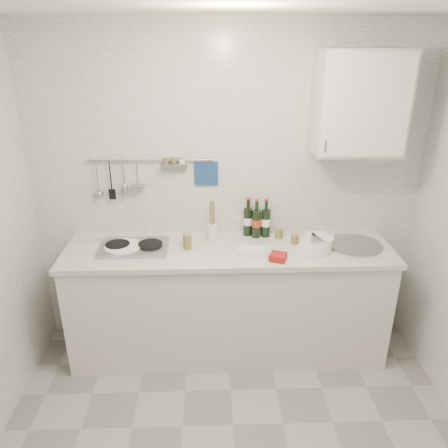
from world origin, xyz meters
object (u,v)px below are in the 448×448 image
(wall_cabinet, at_px, (360,103))
(plate_stack_hob, at_px, (122,248))
(plate_stack_sink, at_px, (317,243))
(utensil_crock, at_px, (212,230))
(wine_bottles, at_px, (257,218))

(wall_cabinet, distance_m, plate_stack_hob, 1.97)
(wall_cabinet, height_order, plate_stack_hob, wall_cabinet)
(wall_cabinet, height_order, plate_stack_sink, wall_cabinet)
(plate_stack_sink, xyz_separation_m, utensil_crock, (-0.77, 0.21, 0.03))
(plate_stack_hob, bearing_deg, plate_stack_sink, -0.78)
(plate_stack_sink, distance_m, utensil_crock, 0.79)
(wine_bottles, bearing_deg, utensil_crock, -173.01)
(plate_stack_sink, bearing_deg, plate_stack_hob, 179.22)
(wine_bottles, bearing_deg, wall_cabinet, -7.12)
(plate_stack_sink, height_order, wine_bottles, wine_bottles)
(plate_stack_hob, height_order, wine_bottles, wine_bottles)
(wall_cabinet, distance_m, wine_bottles, 1.11)
(plate_stack_hob, height_order, utensil_crock, utensil_crock)
(wall_cabinet, relative_size, plate_stack_hob, 2.44)
(plate_stack_hob, xyz_separation_m, wine_bottles, (1.01, 0.23, 0.13))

